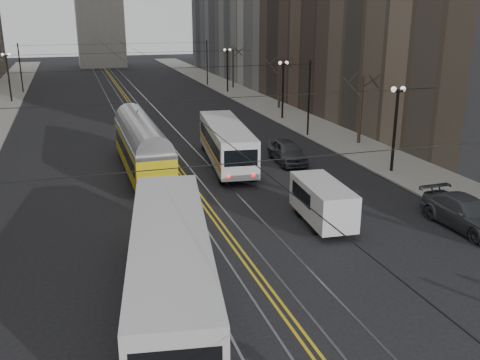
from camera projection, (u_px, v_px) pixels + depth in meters
sidewalk_right at (270, 107)px, 61.47m from camera, size 5.00×140.00×0.15m
streetcar_rails at (139, 115)px, 57.18m from camera, size 4.80×130.00×0.02m
centre_lines at (139, 115)px, 57.18m from camera, size 0.42×130.00×0.01m
lamp_posts at (164, 116)px, 41.56m from camera, size 27.60×57.20×5.60m
street_trees at (151, 103)px, 47.48m from camera, size 31.68×53.28×5.60m
trolley_wires at (151, 93)px, 46.81m from camera, size 25.96×120.00×6.60m
transit_bus at (171, 270)px, 19.27m from camera, size 4.68×13.08×3.20m
streetcar at (142, 152)px, 36.01m from camera, size 2.43×12.75×3.00m
rear_bus at (226, 145)px, 38.10m from camera, size 3.77×11.47×2.94m
cargo_van at (322, 204)px, 27.38m from camera, size 2.29×5.10×2.19m
sedan_grey at (287, 151)px, 38.88m from camera, size 2.24×4.90×1.63m
sedan_parked at (467, 213)px, 26.96m from camera, size 2.36×5.50×1.58m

